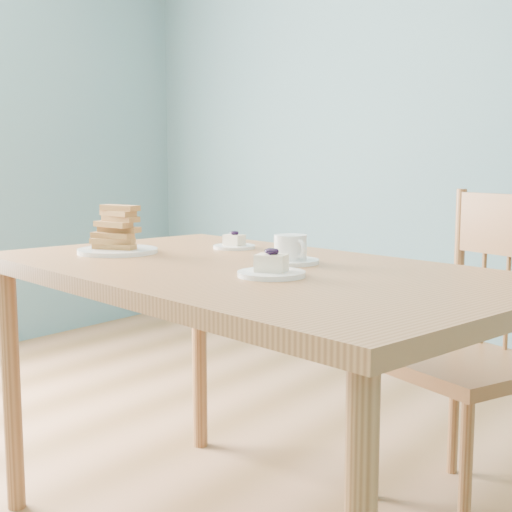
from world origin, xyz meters
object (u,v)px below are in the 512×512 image
(dining_table, at_px, (248,296))
(biscotti_plate, at_px, (117,237))
(cheesecake_plate_near, at_px, (271,269))
(coffee_cup, at_px, (291,251))
(cheesecake_plate_far, at_px, (234,244))
(dining_chair, at_px, (473,349))

(dining_table, relative_size, biscotti_plate, 6.81)
(cheesecake_plate_near, bearing_deg, dining_table, 145.74)
(cheesecake_plate_near, bearing_deg, coffee_cup, 113.29)
(coffee_cup, bearing_deg, biscotti_plate, -143.22)
(cheesecake_plate_near, xyz_separation_m, coffee_cup, (-0.09, 0.21, 0.02))
(cheesecake_plate_near, bearing_deg, biscotti_plate, 173.12)
(dining_table, height_order, biscotti_plate, biscotti_plate)
(biscotti_plate, bearing_deg, cheesecake_plate_far, 55.85)
(cheesecake_plate_far, height_order, coffee_cup, coffee_cup)
(dining_table, distance_m, cheesecake_plate_far, 0.41)
(dining_table, bearing_deg, coffee_cup, 69.39)
(dining_table, xyz_separation_m, cheesecake_plate_near, (0.16, -0.11, 0.10))
(cheesecake_plate_far, bearing_deg, biscotti_plate, -124.15)
(cheesecake_plate_far, xyz_separation_m, coffee_cup, (0.34, -0.17, 0.02))
(coffee_cup, bearing_deg, dining_chair, 82.87)
(coffee_cup, bearing_deg, cheesecake_plate_far, 176.18)
(cheesecake_plate_far, distance_m, biscotti_plate, 0.37)
(dining_chair, bearing_deg, dining_table, -99.05)
(coffee_cup, distance_m, biscotti_plate, 0.57)
(cheesecake_plate_near, height_order, coffee_cup, coffee_cup)
(cheesecake_plate_far, distance_m, coffee_cup, 0.38)
(dining_table, height_order, dining_chair, dining_chair)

